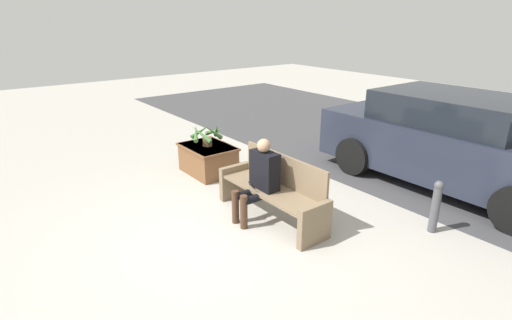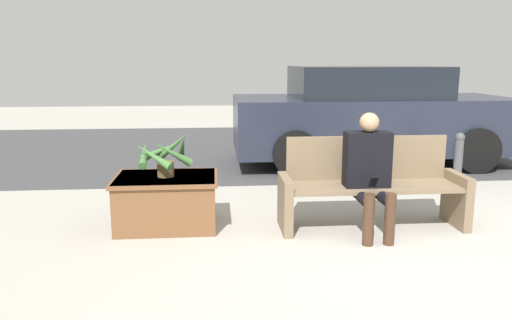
% 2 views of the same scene
% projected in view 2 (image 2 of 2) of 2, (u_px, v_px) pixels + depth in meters
% --- Properties ---
extents(ground_plane, '(30.00, 30.00, 0.00)m').
position_uv_depth(ground_plane, '(408.00, 263.00, 4.27)').
color(ground_plane, '#ADA89E').
extents(road_surface, '(20.00, 6.00, 0.01)m').
position_uv_depth(road_surface, '(297.00, 147.00, 9.89)').
color(road_surface, '#424244').
rests_on(road_surface, ground_plane).
extents(bench, '(1.89, 0.55, 0.92)m').
position_uv_depth(bench, '(371.00, 186.00, 5.15)').
color(bench, '#7A664C').
rests_on(bench, ground_plane).
extents(person_seated, '(0.45, 0.61, 1.20)m').
position_uv_depth(person_seated, '(369.00, 168.00, 4.91)').
color(person_seated, black).
rests_on(person_seated, ground_plane).
extents(planter_box, '(1.05, 0.78, 0.53)m').
position_uv_depth(planter_box, '(167.00, 200.00, 5.16)').
color(planter_box, brown).
rests_on(planter_box, ground_plane).
extents(potted_plant, '(0.61, 0.63, 0.47)m').
position_uv_depth(potted_plant, '(165.00, 154.00, 5.07)').
color(potted_plant, brown).
rests_on(potted_plant, planter_box).
extents(parked_car, '(4.49, 1.98, 1.60)m').
position_uv_depth(parked_car, '(369.00, 116.00, 8.24)').
color(parked_car, '#232838').
rests_on(parked_car, ground_plane).
extents(bollard_post, '(0.13, 0.13, 0.75)m').
position_uv_depth(bollard_post, '(458.00, 159.00, 6.71)').
color(bollard_post, '#4C4C51').
rests_on(bollard_post, ground_plane).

